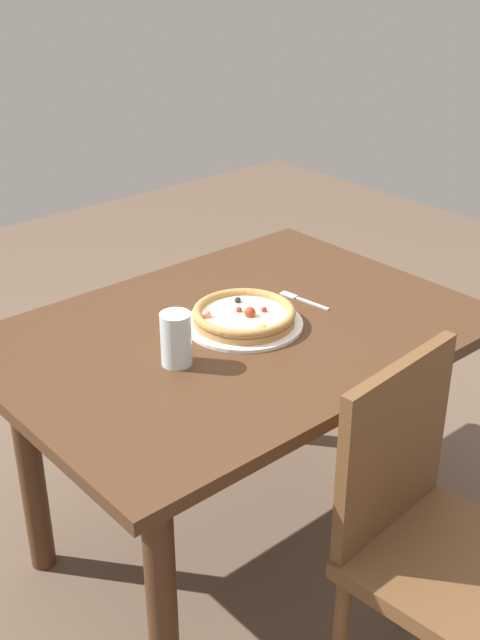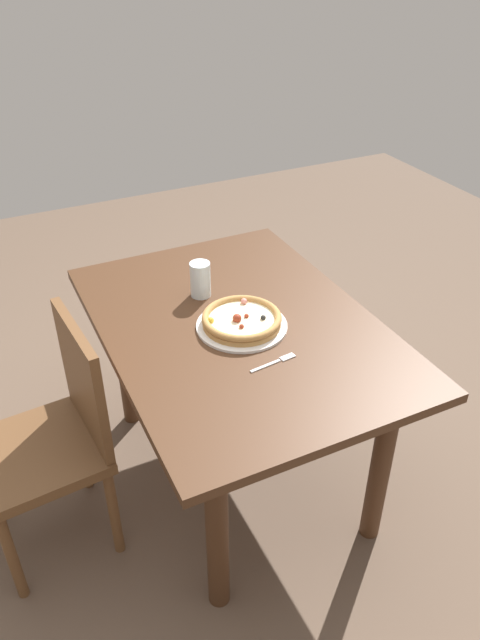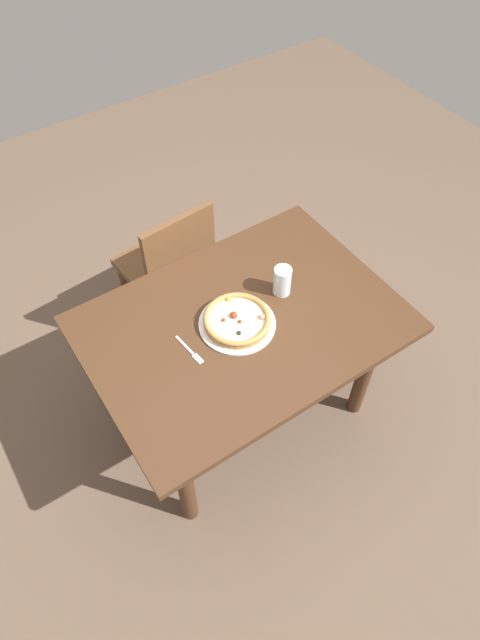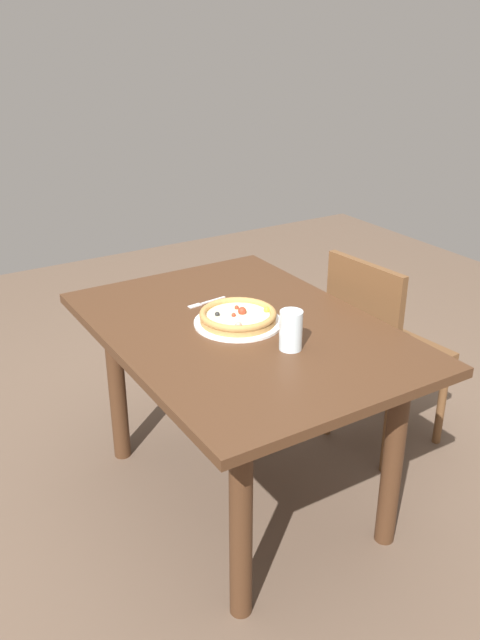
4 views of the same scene
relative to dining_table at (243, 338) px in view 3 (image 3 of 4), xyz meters
name	(u,v)px [view 3 (image 3 of 4)]	position (x,y,z in m)	size (l,w,h in m)	color
ground_plane	(242,410)	(0.00, 0.00, -0.61)	(6.00, 6.00, 0.00)	brown
dining_table	(243,338)	(0.00, 0.00, 0.00)	(1.26, 0.90, 0.72)	#472B19
chair_near	(170,267)	(-0.01, -0.66, -0.14)	(0.43, 0.43, 0.86)	brown
plate	(237,324)	(0.03, 0.00, 0.12)	(0.31, 0.31, 0.01)	white
pizza	(237,320)	(0.03, 0.00, 0.14)	(0.27, 0.27, 0.05)	#B78447
fork	(191,352)	(0.25, 0.01, 0.11)	(0.04, 0.17, 0.00)	silver
drinking_glass	(282,281)	(-0.23, -0.04, 0.18)	(0.07, 0.07, 0.13)	silver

